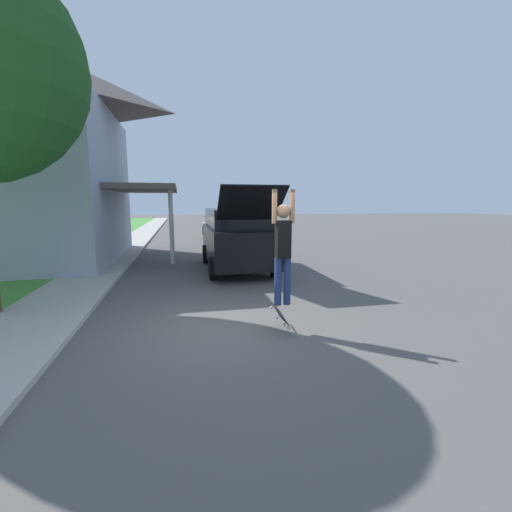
{
  "coord_description": "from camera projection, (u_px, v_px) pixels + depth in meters",
  "views": [
    {
      "loc": [
        -0.77,
        -6.12,
        2.33
      ],
      "look_at": [
        0.83,
        1.2,
        1.15
      ],
      "focal_mm": 24.0,
      "sensor_mm": 36.0,
      "label": 1
    }
  ],
  "objects": [
    {
      "name": "ground_plane",
      "position": [
        227.0,
        328.0,
        6.43
      ],
      "size": [
        120.0,
        120.0,
        0.0
      ],
      "primitive_type": "plane",
      "color": "#54514F"
    },
    {
      "name": "sidewalk",
      "position": [
        97.0,
        271.0,
        11.46
      ],
      "size": [
        1.8,
        80.0,
        0.1
      ],
      "color": "#ADA89E",
      "rests_on": "ground_plane"
    },
    {
      "name": "suv_parked",
      "position": [
        237.0,
        237.0,
        11.91
      ],
      "size": [
        2.2,
        5.54,
        2.78
      ],
      "color": "black",
      "rests_on": "ground_plane"
    },
    {
      "name": "car_down_street",
      "position": [
        218.0,
        227.0,
        23.57
      ],
      "size": [
        1.97,
        4.45,
        1.38
      ],
      "color": "#B7B7BC",
      "rests_on": "ground_plane"
    },
    {
      "name": "skateboarder",
      "position": [
        283.0,
        246.0,
        6.01
      ],
      "size": [
        0.41,
        0.24,
        2.05
      ],
      "color": "navy",
      "rests_on": "ground_plane"
    },
    {
      "name": "skateboard",
      "position": [
        280.0,
        314.0,
        6.26
      ],
      "size": [
        0.24,
        0.81,
        0.26
      ],
      "color": "black",
      "rests_on": "ground_plane"
    }
  ]
}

